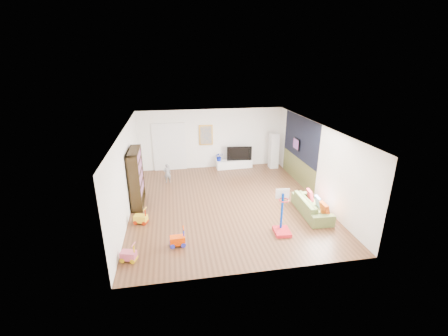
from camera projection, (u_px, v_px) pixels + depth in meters
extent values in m
cube|color=brown|center=(226.00, 202.00, 10.60)|extent=(6.50, 7.50, 0.00)
cube|color=white|center=(226.00, 127.00, 9.67)|extent=(6.50, 7.50, 0.00)
cube|color=white|center=(211.00, 139.00, 13.60)|extent=(6.50, 0.00, 2.70)
cube|color=silver|center=(256.00, 223.00, 6.67)|extent=(6.50, 0.00, 2.70)
cube|color=silver|center=(127.00, 172.00, 9.61)|extent=(0.00, 7.50, 2.70)
cube|color=white|center=(316.00, 161.00, 10.66)|extent=(0.00, 7.50, 2.70)
cube|color=black|center=(300.00, 138.00, 11.78)|extent=(0.01, 3.20, 1.70)
cube|color=brown|center=(298.00, 170.00, 12.24)|extent=(0.01, 3.20, 1.00)
cube|color=white|center=(169.00, 148.00, 13.36)|extent=(1.45, 0.06, 2.10)
cube|color=gold|center=(206.00, 135.00, 13.46)|extent=(0.62, 0.06, 0.92)
cube|color=#7F3F8C|center=(296.00, 144.00, 12.06)|extent=(0.04, 0.56, 0.46)
cube|color=white|center=(234.00, 164.00, 13.88)|extent=(1.68, 0.52, 0.39)
cube|color=silver|center=(274.00, 151.00, 13.72)|extent=(0.38, 0.38, 1.64)
cube|color=black|center=(136.00, 178.00, 10.15)|extent=(0.36, 1.35, 1.97)
imported|color=#5C6B36|center=(312.00, 206.00, 9.73)|extent=(0.79, 1.88, 0.54)
cube|color=red|center=(283.00, 213.00, 8.50)|extent=(0.50, 0.59, 1.33)
cube|color=yellow|center=(140.00, 216.00, 9.16)|extent=(0.45, 0.36, 0.52)
cube|color=#FE4300|center=(177.00, 237.00, 8.05)|extent=(0.41, 0.26, 0.54)
cube|color=#CB4F69|center=(128.00, 252.00, 7.45)|extent=(0.43, 0.34, 0.51)
imported|color=gray|center=(167.00, 173.00, 12.15)|extent=(0.34, 0.27, 0.81)
imported|color=black|center=(239.00, 153.00, 13.75)|extent=(1.14, 0.26, 0.65)
imported|color=#0A1B9B|center=(219.00, 157.00, 13.63)|extent=(0.37, 0.32, 0.40)
cube|color=#BD430E|center=(325.00, 209.00, 9.20)|extent=(0.12, 0.42, 0.41)
cube|color=silver|center=(318.00, 202.00, 9.69)|extent=(0.11, 0.35, 0.35)
cube|color=#BD2B38|center=(310.00, 195.00, 10.17)|extent=(0.13, 0.38, 0.37)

